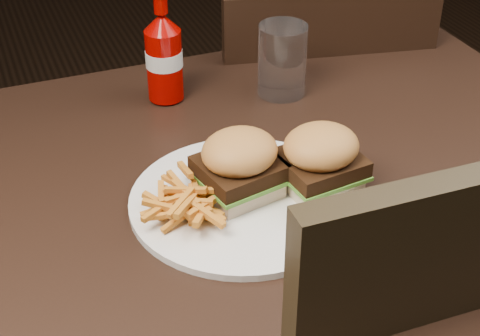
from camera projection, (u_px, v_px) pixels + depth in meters
name	position (u px, v px, depth m)	size (l,w,h in m)	color
dining_table	(206.00, 206.00, 0.98)	(1.20, 0.80, 0.04)	black
chair_far	(298.00, 148.00, 1.65)	(0.41, 0.41, 0.04)	black
plate	(243.00, 201.00, 0.94)	(0.29, 0.29, 0.01)	white
sandwich_half_a	(240.00, 185.00, 0.95)	(0.09, 0.08, 0.02)	beige
sandwich_half_b	(319.00, 180.00, 0.96)	(0.09, 0.08, 0.02)	beige
fries_pile	(188.00, 197.00, 0.91)	(0.09, 0.09, 0.04)	#BD7522
ketchup_bottle	(164.00, 65.00, 1.15)	(0.06, 0.06, 0.11)	#980200
tumbler	(282.00, 62.00, 1.17)	(0.08, 0.08, 0.12)	white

